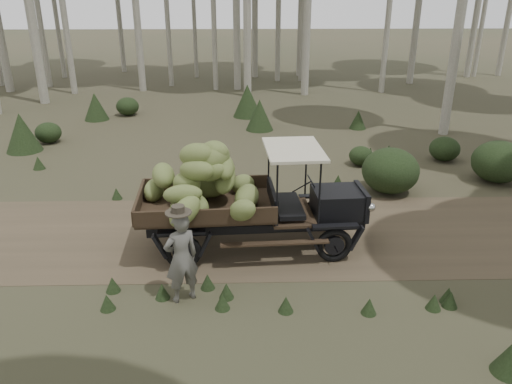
# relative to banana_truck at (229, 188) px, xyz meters

# --- Properties ---
(ground) EXTENTS (120.00, 120.00, 0.00)m
(ground) POSITION_rel_banana_truck_xyz_m (-0.75, 0.63, -1.38)
(ground) COLOR #473D2B
(ground) RESTS_ON ground
(dirt_track) EXTENTS (70.00, 4.00, 0.01)m
(dirt_track) POSITION_rel_banana_truck_xyz_m (-0.75, 0.63, -1.38)
(dirt_track) COLOR brown
(dirt_track) RESTS_ON ground
(banana_truck) EXTENTS (4.89, 2.55, 2.42)m
(banana_truck) POSITION_rel_banana_truck_xyz_m (0.00, 0.00, 0.00)
(banana_truck) COLOR black
(banana_truck) RESTS_ON ground
(farmer) EXTENTS (0.73, 0.65, 1.83)m
(farmer) POSITION_rel_banana_truck_xyz_m (-0.78, -1.87, -0.51)
(farmer) COLOR #5B5953
(farmer) RESTS_ON ground
(undergrowth) EXTENTS (23.27, 23.44, 1.37)m
(undergrowth) POSITION_rel_banana_truck_xyz_m (0.63, 1.58, -0.83)
(undergrowth) COLOR #233319
(undergrowth) RESTS_ON ground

